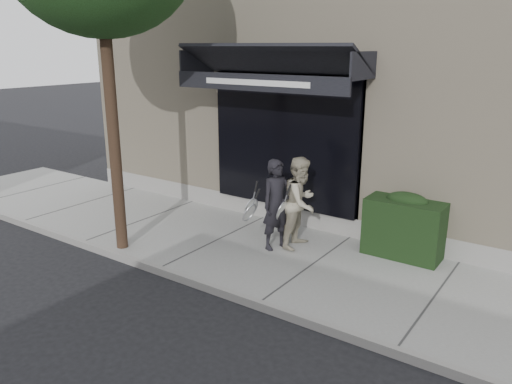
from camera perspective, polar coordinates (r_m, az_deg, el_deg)
The scene contains 7 objects.
ground at distance 8.52m, azimuth 6.43°, elevation -8.94°, with size 80.00×80.00×0.00m, color black.
sidewalk at distance 8.50m, azimuth 6.44°, elevation -8.58°, with size 20.00×3.00×0.12m, color gray.
curb at distance 7.31m, azimuth 0.47°, elevation -12.79°, with size 20.00×0.10×0.14m, color gray.
building_facade at distance 12.35m, azimuth 18.11°, elevation 11.45°, with size 14.30×8.04×5.64m.
hedge at distance 8.96m, azimuth 16.64°, elevation -3.72°, with size 1.30×0.70×1.14m.
pedestrian_front at distance 8.80m, azimuth 2.36°, elevation -1.47°, with size 0.72×0.89×1.63m.
pedestrian_back at distance 8.92m, azimuth 5.14°, elevation -1.20°, with size 0.66×0.93×1.65m.
Camera 1 is at (3.59, -6.82, 3.63)m, focal length 35.00 mm.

